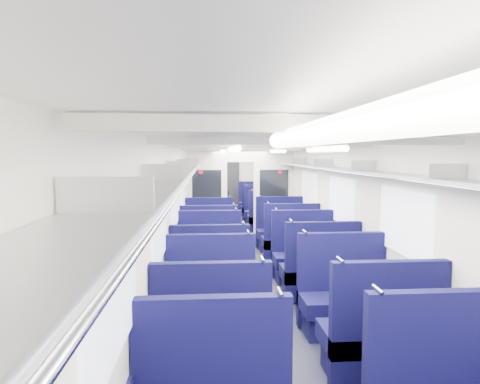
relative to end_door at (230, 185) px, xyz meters
name	(u,v)px	position (x,y,z in m)	size (l,w,h in m)	color
floor	(255,275)	(0.00, -8.94, -1.00)	(2.80, 18.00, 0.01)	black
ceiling	(256,146)	(0.00, -8.94, 1.35)	(2.80, 18.00, 0.01)	white
wall_left	(177,212)	(-1.40, -8.94, 0.18)	(0.02, 18.00, 2.35)	silver
dado_left	(178,258)	(-1.39, -8.94, -0.65)	(0.03, 17.90, 0.70)	#100F33
wall_right	(332,211)	(1.40, -8.94, 0.18)	(0.02, 18.00, 2.35)	silver
dado_right	(330,255)	(1.39, -8.94, -0.65)	(0.03, 17.90, 0.70)	#100F33
wall_far	(229,181)	(0.00, 0.06, 0.18)	(2.80, 0.02, 2.35)	silver
luggage_rack_left	(187,167)	(-1.21, -8.94, 0.97)	(0.36, 17.40, 0.18)	#B2B5BA
luggage_rack_right	(322,167)	(1.21, -8.94, 0.97)	(0.36, 17.40, 0.18)	#B2B5BA
windows	(258,201)	(0.00, -9.40, 0.42)	(2.78, 15.60, 0.75)	white
ceiling_fittings	(257,149)	(0.00, -9.20, 1.29)	(2.70, 16.06, 0.11)	silver
end_door	(230,185)	(0.00, 0.00, 0.00)	(0.75, 0.06, 2.00)	black
bulkhead	(240,191)	(0.00, -5.45, 0.23)	(2.80, 0.10, 2.35)	silver
seat_8	(211,342)	(-0.83, -12.51, -0.62)	(1.12, 0.62, 1.25)	#0D0C3D
seat_9	(381,340)	(0.83, -12.59, -0.62)	(1.12, 0.62, 1.25)	#0D0C3D
seat_10	(210,304)	(-0.83, -11.44, -0.62)	(1.12, 0.62, 1.25)	#0D0C3D
seat_11	(344,301)	(0.83, -11.46, -0.62)	(1.12, 0.62, 1.25)	#0D0C3D
seat_12	(210,280)	(-0.83, -10.43, -0.62)	(1.12, 0.62, 1.25)	#0D0C3D
seat_13	(320,274)	(0.83, -10.29, -0.62)	(1.12, 0.62, 1.25)	#0D0C3D
seat_14	(209,259)	(-0.83, -9.20, -0.62)	(1.12, 0.62, 1.25)	#0D0C3D
seat_15	(304,258)	(0.83, -9.27, -0.62)	(1.12, 0.62, 1.25)	#0D0C3D
seat_16	(209,246)	(-0.83, -8.14, -0.62)	(1.12, 0.62, 1.25)	#0D0C3D
seat_17	(290,243)	(0.83, -7.97, -0.62)	(1.12, 0.62, 1.25)	#0D0C3D
seat_18	(209,235)	(-0.83, -6.96, -0.62)	(1.12, 0.62, 1.25)	#0D0C3D
seat_19	(281,233)	(0.83, -6.84, -0.62)	(1.12, 0.62, 1.25)	#0D0C3D
seat_20	(209,220)	(-0.83, -4.74, -0.62)	(1.12, 0.62, 1.25)	#0D0C3D
seat_21	(268,220)	(0.83, -4.83, -0.62)	(1.12, 0.62, 1.25)	#0D0C3D
seat_22	(209,214)	(-0.83, -3.54, -0.62)	(1.12, 0.62, 1.25)	#0D0C3D
seat_23	(262,213)	(0.83, -3.55, -0.62)	(1.12, 0.62, 1.25)	#0D0C3D
seat_24	(208,210)	(-0.83, -2.60, -0.62)	(1.12, 0.62, 1.25)	#0D0C3D
seat_25	(259,209)	(0.83, -2.60, -0.62)	(1.12, 0.62, 1.25)	#0D0C3D
seat_26	(208,205)	(-0.83, -1.36, -0.62)	(1.12, 0.62, 1.25)	#0D0C3D
seat_27	(254,205)	(0.83, -1.24, -0.62)	(1.12, 0.62, 1.25)	#0D0C3D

